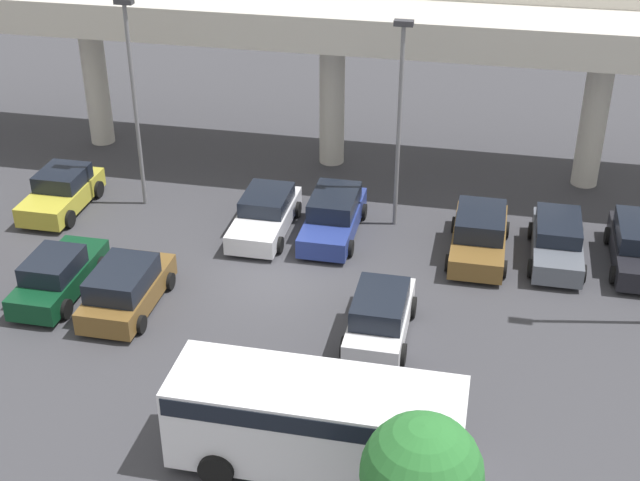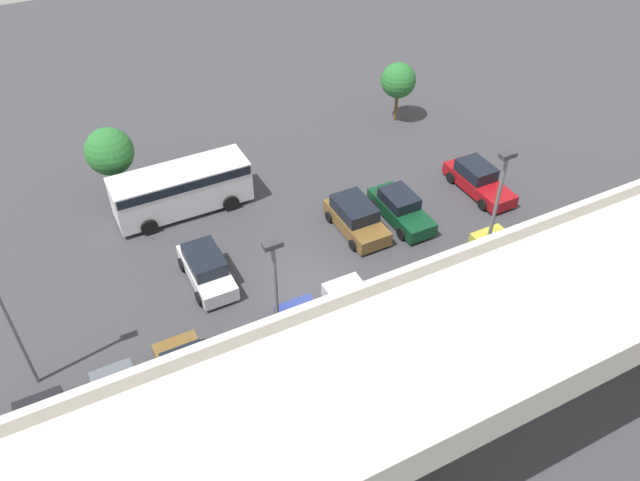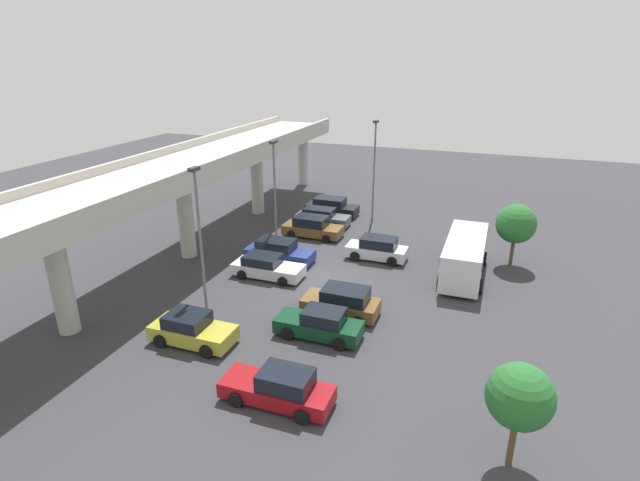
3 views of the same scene
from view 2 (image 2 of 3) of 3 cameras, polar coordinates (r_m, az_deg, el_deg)
ground_plane at (r=31.22m, az=-1.44°, el=-3.95°), size 95.78×95.78×0.00m
highway_overpass at (r=20.77m, az=11.56°, el=-10.36°), size 45.81×6.07×7.41m
parked_car_0 at (r=38.01m, az=14.26°, el=5.39°), size 1.99×4.88×1.63m
parked_car_1 at (r=32.99m, az=17.12°, el=-1.44°), size 2.15×4.37×1.62m
parked_car_2 at (r=34.93m, az=7.38°, el=2.94°), size 1.97×4.58×1.60m
parked_car_3 at (r=33.97m, az=3.30°, el=2.11°), size 2.16×4.33×1.66m
parked_car_4 at (r=28.89m, az=4.06°, el=-6.73°), size 2.14×4.76×1.49m
parked_car_5 at (r=27.77m, az=-0.35°, el=-8.96°), size 2.12×4.88×1.61m
parked_car_6 at (r=31.36m, az=-10.35°, el=-2.51°), size 2.02×4.33×1.66m
parked_car_7 at (r=26.90m, az=-11.72°, el=-12.34°), size 2.19×4.79×1.66m
parked_car_8 at (r=26.71m, az=-17.49°, el=-14.66°), size 2.01×4.60×1.49m
parked_car_9 at (r=26.77m, az=-23.71°, el=-16.69°), size 2.17×4.72×1.62m
shuttle_bus at (r=35.68m, az=-12.57°, el=4.82°), size 7.60×2.74×2.65m
lamp_post_near_aisle at (r=23.41m, az=-3.95°, el=-6.48°), size 0.70×0.35×8.18m
lamp_post_by_overpass at (r=27.98m, az=15.48°, el=1.59°), size 0.70×0.35×8.49m
tree_front_left at (r=43.22m, az=7.17°, el=14.32°), size 2.36×2.36×4.17m
tree_front_centre at (r=36.98m, az=-18.70°, el=7.70°), size 2.71×2.71×4.43m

